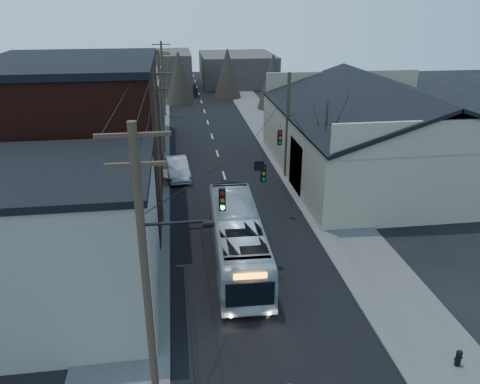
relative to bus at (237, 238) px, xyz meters
The scene contains 14 objects.
road_surface 17.90m from the bus, 87.64° to the left, with size 9.00×110.00×0.02m, color black.
sidewalk_left 18.79m from the bus, 107.92° to the left, with size 4.00×110.00×0.12m, color #474744.
sidewalk_right 19.29m from the bus, 67.90° to the left, with size 4.00×110.00×0.12m, color #474744.
building_clapboard 9.07m from the bus, 158.97° to the right, with size 8.00×8.00×7.00m, color gray.
building_brick 12.62m from the bus, 139.82° to the left, with size 10.00×12.00×10.00m, color black.
building_left_far 25.46m from the bus, 110.20° to the left, with size 9.00×14.00×7.00m, color #37332C.
warehouse 18.83m from the bus, 43.03° to the left, with size 16.16×20.60×7.73m.
building_far_left 53.11m from the bus, 95.69° to the left, with size 10.00×12.00×6.00m, color #37332C.
building_far_right 58.35m from the bus, 82.38° to the left, with size 12.00×14.00×5.00m, color #37332C.
bare_tree 10.86m from the bus, 47.23° to the left, with size 0.40×0.40×7.20m, color black.
utility_lines 12.67m from the bus, 101.24° to the left, with size 11.24×45.28×10.50m.
bus is the anchor object (origin of this frame).
parked_car 14.33m from the bus, 102.48° to the left, with size 1.67×4.78×1.57m, color #A8AAB0.
fire_hydrant 12.03m from the bus, 50.35° to the right, with size 0.35×0.25×0.73m.
Camera 1 is at (-3.75, -10.33, 13.76)m, focal length 35.00 mm.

